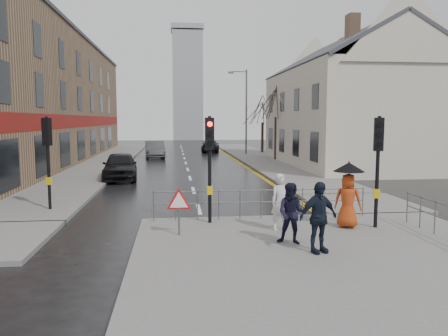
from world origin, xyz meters
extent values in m
plane|color=black|center=(0.00, 0.00, 0.00)|extent=(120.00, 120.00, 0.00)
cube|color=#605E5B|center=(3.00, -3.50, 0.07)|extent=(10.00, 9.00, 0.14)
cube|color=#605E5B|center=(-6.50, 23.00, 0.07)|extent=(4.00, 44.00, 0.14)
cube|color=#605E5B|center=(6.50, 25.00, 0.07)|extent=(4.00, 40.00, 0.14)
cube|color=#605E5B|center=(6.50, 3.00, 0.07)|extent=(4.00, 4.20, 0.14)
cube|color=#8F6D52|center=(-12.00, 22.00, 5.00)|extent=(8.00, 42.00, 10.00)
cube|color=beige|center=(12.00, 18.00, 3.50)|extent=(9.00, 16.00, 7.00)
cube|color=#8F6D52|center=(10.50, 14.00, 9.20)|extent=(0.70, 0.90, 1.80)
cube|color=#8F6D52|center=(13.20, 22.00, 9.20)|extent=(0.70, 0.90, 1.80)
cube|color=#92959A|center=(1.50, 62.00, 9.00)|extent=(5.00, 5.00, 18.00)
cylinder|color=black|center=(0.20, 0.20, 1.84)|extent=(0.11, 0.11, 3.40)
cube|color=black|center=(0.20, 0.20, 2.99)|extent=(0.28, 0.22, 1.00)
cylinder|color=#FF0C07|center=(0.20, 0.06, 3.29)|extent=(0.16, 0.04, 0.16)
cylinder|color=black|center=(0.20, 0.06, 2.99)|extent=(0.16, 0.04, 0.16)
cylinder|color=black|center=(0.20, 0.06, 2.69)|extent=(0.16, 0.04, 0.16)
cube|color=gold|center=(0.20, 0.20, 1.19)|extent=(0.18, 0.14, 0.28)
cylinder|color=black|center=(5.20, -1.00, 1.84)|extent=(0.11, 0.11, 3.40)
cube|color=black|center=(5.20, -1.00, 2.99)|extent=(0.34, 0.30, 1.00)
cylinder|color=black|center=(5.15, -1.13, 3.29)|extent=(0.16, 0.09, 0.16)
cylinder|color=black|center=(5.15, -1.13, 2.99)|extent=(0.16, 0.09, 0.16)
cylinder|color=black|center=(5.15, -1.13, 2.69)|extent=(0.16, 0.09, 0.16)
cube|color=gold|center=(5.20, -1.00, 1.19)|extent=(0.22, 0.19, 0.28)
cylinder|color=black|center=(-5.50, 3.00, 1.84)|extent=(0.11, 0.11, 3.40)
cube|color=black|center=(-5.50, 3.00, 2.99)|extent=(0.34, 0.30, 1.00)
cylinder|color=black|center=(-5.45, 3.13, 3.29)|extent=(0.16, 0.09, 0.16)
cylinder|color=black|center=(-5.45, 3.13, 2.99)|extent=(0.16, 0.09, 0.16)
cylinder|color=black|center=(-5.45, 3.13, 2.69)|extent=(0.16, 0.09, 0.16)
cube|color=gold|center=(-5.50, 3.00, 1.19)|extent=(0.22, 0.19, 0.28)
cylinder|color=#595B5E|center=(-1.60, 0.60, 0.64)|extent=(0.04, 0.04, 1.00)
cylinder|color=#595B5E|center=(5.50, 0.60, 0.64)|extent=(0.04, 0.04, 1.00)
cylinder|color=#595B5E|center=(1.95, 0.60, 1.09)|extent=(7.10, 0.04, 0.04)
cylinder|color=#595B5E|center=(1.95, 0.60, 0.69)|extent=(7.10, 0.04, 0.04)
cylinder|color=#595B5E|center=(6.50, -0.50, 0.64)|extent=(0.04, 0.04, 1.00)
cylinder|color=#595B5E|center=(-0.80, -1.20, 0.56)|extent=(0.06, 0.06, 0.85)
cylinder|color=red|center=(-0.80, -1.20, 1.09)|extent=(0.80, 0.03, 0.80)
cylinder|color=white|center=(-0.80, -1.22, 1.09)|extent=(0.60, 0.03, 0.60)
cylinder|color=#595B5E|center=(6.00, 28.00, 4.14)|extent=(0.16, 0.16, 8.00)
cylinder|color=#595B5E|center=(5.30, 28.00, 7.94)|extent=(1.40, 0.10, 0.10)
cube|color=#595B5E|center=(4.50, 28.00, 7.84)|extent=(0.50, 0.25, 0.18)
cylinder|color=#30211A|center=(7.50, 22.00, 1.89)|extent=(0.26, 0.26, 3.50)
cylinder|color=#30211A|center=(8.00, 30.00, 1.64)|extent=(0.26, 0.26, 3.00)
imported|color=silver|center=(2.22, -1.01, 0.99)|extent=(0.66, 0.48, 1.69)
imported|color=black|center=(2.16, -2.44, 0.96)|extent=(0.98, 0.89, 1.63)
imported|color=#A93913|center=(4.33, -0.91, 0.97)|extent=(0.97, 0.85, 1.66)
cylinder|color=black|center=(4.33, -0.91, 1.07)|extent=(0.02, 0.02, 1.86)
cone|color=black|center=(4.33, -0.91, 2.00)|extent=(0.96, 0.96, 0.28)
imported|color=black|center=(2.61, -3.27, 1.03)|extent=(1.12, 0.70, 1.78)
imported|color=black|center=(-4.00, 11.86, 0.79)|extent=(2.20, 4.74, 1.57)
imported|color=#3D3F41|center=(-2.63, 26.21, 0.76)|extent=(2.04, 4.76, 1.52)
imported|color=black|center=(2.93, 32.65, 0.63)|extent=(2.34, 4.57, 1.27)
camera|label=1|loc=(-0.92, -13.50, 3.43)|focal=35.00mm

